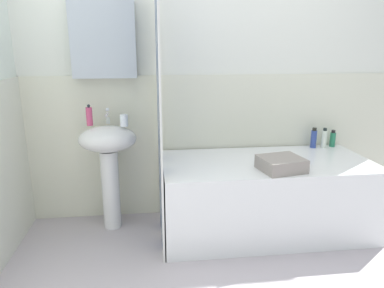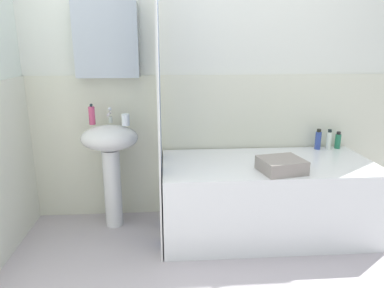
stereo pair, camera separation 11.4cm
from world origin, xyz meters
The scene contains 11 objects.
wall_back_tiled centered at (-0.05, 1.26, 1.14)m, with size 3.60×0.18×2.40m.
sink centered at (-0.87, 1.03, 0.61)m, with size 0.44×0.34×0.84m.
faucet centered at (-0.87, 1.11, 0.90)m, with size 0.03×0.12×0.12m.
soap_dispenser centered at (-1.00, 1.08, 0.91)m, with size 0.05×0.05×0.16m.
toothbrush_cup centered at (-0.74, 1.01, 0.88)m, with size 0.06×0.06×0.09m, color white.
bathtub centered at (0.34, 0.84, 0.29)m, with size 1.60×0.76×0.58m, color white.
shower_curtain centered at (-0.47, 0.84, 1.00)m, with size 0.01×0.76×2.00m.
conditioner_bottle centered at (1.04, 1.16, 0.64)m, with size 0.05×0.05×0.15m.
shampoo_bottle centered at (0.94, 1.13, 0.66)m, with size 0.04×0.04×0.18m.
body_wash_bottle centered at (0.86, 1.15, 0.66)m, with size 0.05×0.05×0.17m.
towel_folded centered at (0.37, 0.61, 0.62)m, with size 0.29×0.25×0.10m, color gray.
Camera 1 is at (-0.54, -1.64, 1.41)m, focal length 32.99 mm.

